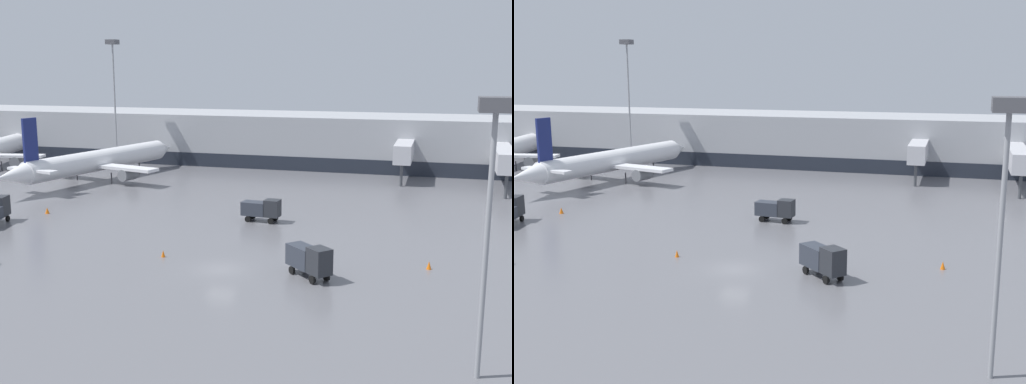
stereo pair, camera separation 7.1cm
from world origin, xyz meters
The scene contains 10 objects.
ground_plane centered at (0.00, 0.00, 0.00)m, with size 320.00×320.00×0.00m, color slate.
terminal_building centered at (0.17, 61.87, 4.50)m, with size 160.00×31.20×9.00m.
parked_jet_0 centered at (-32.68, 35.62, 3.17)m, with size 22.18×36.66×10.65m.
service_truck_0 centered at (7.92, 0.04, 1.65)m, with size 4.55×4.38×2.92m.
service_truck_1 centered at (-1.28, 17.88, 1.52)m, with size 4.54×2.06×2.65m.
traffic_cone_1 centered at (-27.35, 14.52, 0.36)m, with size 0.51×0.51×0.73m.
traffic_cone_2 centered at (17.62, 5.20, 0.36)m, with size 0.44×0.44×0.73m.
traffic_cone_3 centered at (-6.40, 1.99, 0.34)m, with size 0.37×0.37×0.69m.
apron_light_mast_1 centered at (20.80, -14.63, 12.86)m, with size 1.80×1.80×16.03m.
apron_light_mast_2 centered at (-36.77, 49.62, 16.86)m, with size 1.80×1.80×21.88m.
Camera 1 is at (18.15, -50.96, 17.71)m, focal length 45.00 mm.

